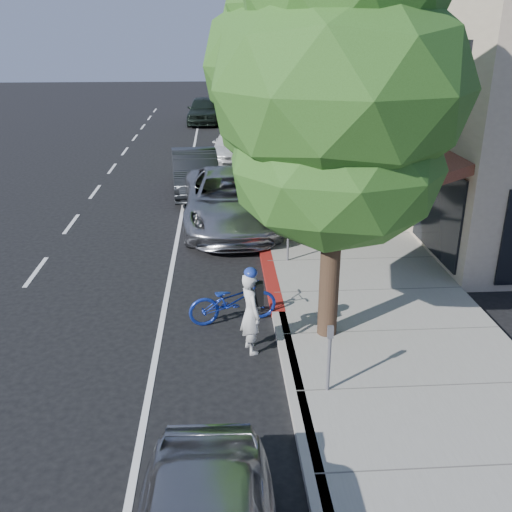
{
  "coord_description": "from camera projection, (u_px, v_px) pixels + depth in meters",
  "views": [
    {
      "loc": [
        -1.25,
        -12.3,
        6.05
      ],
      "look_at": [
        -0.48,
        -0.62,
        1.35
      ],
      "focal_mm": 40.0,
      "sensor_mm": 36.0,
      "label": 1
    }
  ],
  "objects": [
    {
      "name": "ground",
      "position": [
        274.0,
        298.0,
        13.72
      ],
      "size": [
        120.0,
        120.0,
        0.0
      ],
      "primitive_type": "plane",
      "color": "black",
      "rests_on": "ground"
    },
    {
      "name": "sidewalk",
      "position": [
        315.0,
        200.0,
        21.24
      ],
      "size": [
        4.6,
        56.0,
        0.15
      ],
      "primitive_type": "cube",
      "color": "gray",
      "rests_on": "ground"
    },
    {
      "name": "curb",
      "position": [
        254.0,
        201.0,
        21.1
      ],
      "size": [
        0.3,
        56.0,
        0.15
      ],
      "primitive_type": "cube",
      "color": "#9E998E",
      "rests_on": "ground"
    },
    {
      "name": "curb_red_segment",
      "position": [
        271.0,
        278.0,
        14.62
      ],
      "size": [
        0.32,
        4.0,
        0.15
      ],
      "primitive_type": "cube",
      "color": "maroon",
      "rests_on": "ground"
    },
    {
      "name": "storefront_building",
      "position": [
        426.0,
        80.0,
        29.67
      ],
      "size": [
        10.0,
        36.0,
        7.0
      ],
      "primitive_type": "cube",
      "color": "#C5B298",
      "rests_on": "ground"
    },
    {
      "name": "street_tree_0",
      "position": [
        339.0,
        93.0,
        10.07
      ],
      "size": [
        4.73,
        4.73,
        8.0
      ],
      "color": "black",
      "rests_on": "ground"
    },
    {
      "name": "street_tree_1",
      "position": [
        295.0,
        69.0,
        15.62
      ],
      "size": [
        5.28,
        5.28,
        8.2
      ],
      "color": "black",
      "rests_on": "ground"
    },
    {
      "name": "street_tree_2",
      "position": [
        274.0,
        85.0,
        21.53
      ],
      "size": [
        5.01,
        5.01,
        6.86
      ],
      "color": "black",
      "rests_on": "ground"
    },
    {
      "name": "street_tree_3",
      "position": [
        262.0,
        51.0,
        26.71
      ],
      "size": [
        5.05,
        5.05,
        8.2
      ],
      "color": "black",
      "rests_on": "ground"
    },
    {
      "name": "street_tree_4",
      "position": [
        254.0,
        59.0,
        32.52
      ],
      "size": [
        4.16,
        4.16,
        7.06
      ],
      "color": "black",
      "rests_on": "ground"
    },
    {
      "name": "street_tree_5",
      "position": [
        249.0,
        55.0,
        38.09
      ],
      "size": [
        4.16,
        4.16,
        7.01
      ],
      "color": "black",
      "rests_on": "ground"
    },
    {
      "name": "cyclist",
      "position": [
        251.0,
        313.0,
        11.19
      ],
      "size": [
        0.57,
        0.71,
        1.69
      ],
      "primitive_type": "imported",
      "rotation": [
        0.0,
        0.0,
        1.88
      ],
      "color": "beige",
      "rests_on": "ground"
    },
    {
      "name": "bicycle",
      "position": [
        233.0,
        300.0,
        12.44
      ],
      "size": [
        2.06,
        1.07,
        1.03
      ],
      "primitive_type": "imported",
      "rotation": [
        0.0,
        0.0,
        1.78
      ],
      "color": "#162D97",
      "rests_on": "ground"
    },
    {
      "name": "silver_suv",
      "position": [
        230.0,
        199.0,
        18.43
      ],
      "size": [
        3.14,
        6.47,
        1.77
      ],
      "primitive_type": "imported",
      "rotation": [
        0.0,
        0.0,
        0.03
      ],
      "color": "#A7A8AC",
      "rests_on": "ground"
    },
    {
      "name": "dark_sedan",
      "position": [
        195.0,
        172.0,
        22.23
      ],
      "size": [
        2.16,
        5.09,
        1.63
      ],
      "primitive_type": "imported",
      "rotation": [
        0.0,
        0.0,
        0.09
      ],
      "color": "black",
      "rests_on": "ground"
    },
    {
      "name": "white_pickup",
      "position": [
        234.0,
        146.0,
        27.62
      ],
      "size": [
        2.46,
        5.17,
        1.45
      ],
      "primitive_type": "imported",
      "rotation": [
        0.0,
        0.0,
        -0.09
      ],
      "color": "white",
      "rests_on": "ground"
    },
    {
      "name": "dark_suv_far",
      "position": [
        204.0,
        110.0,
        38.48
      ],
      "size": [
        2.3,
        5.25,
        1.76
      ],
      "primitive_type": "imported",
      "rotation": [
        0.0,
        0.0,
        -0.04
      ],
      "color": "black",
      "rests_on": "ground"
    },
    {
      "name": "pedestrian",
      "position": [
        361.0,
        175.0,
        20.9
      ],
      "size": [
        1.03,
        0.94,
        1.74
      ],
      "primitive_type": "imported",
      "rotation": [
        0.0,
        0.0,
        3.55
      ],
      "color": "black",
      "rests_on": "sidewalk"
    }
  ]
}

